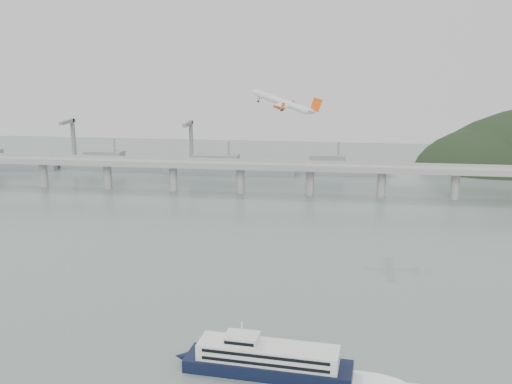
# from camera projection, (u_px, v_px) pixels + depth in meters

# --- Properties ---
(ground) EXTENTS (900.00, 900.00, 0.00)m
(ground) POSITION_uv_depth(u_px,v_px,m) (238.00, 312.00, 237.21)
(ground) COLOR slate
(ground) RESTS_ON ground
(bridge) EXTENTS (800.00, 22.00, 23.90)m
(bridge) POSITION_uv_depth(u_px,v_px,m) (280.00, 170.00, 426.04)
(bridge) COLOR gray
(bridge) RESTS_ON ground
(distant_fleet) EXTENTS (453.00, 60.90, 40.00)m
(distant_fleet) POSITION_uv_depth(u_px,v_px,m) (107.00, 163.00, 510.68)
(distant_fleet) COLOR slate
(distant_fleet) RESTS_ON ground
(ferry) EXTENTS (88.92, 21.08, 16.77)m
(ferry) POSITION_uv_depth(u_px,v_px,m) (268.00, 360.00, 192.16)
(ferry) COLOR black
(ferry) RESTS_ON ground
(airliner) EXTENTS (37.97, 34.38, 14.72)m
(airliner) POSITION_uv_depth(u_px,v_px,m) (284.00, 103.00, 302.52)
(airliner) COLOR silver
(airliner) RESTS_ON ground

